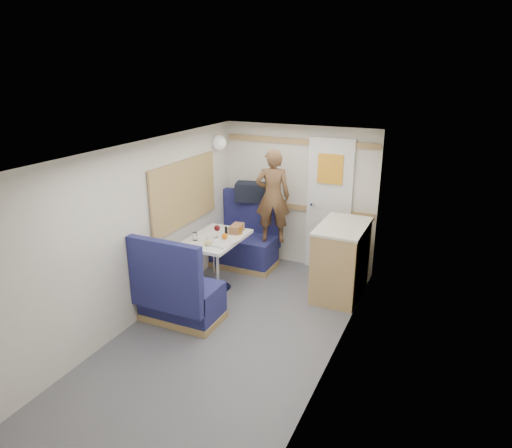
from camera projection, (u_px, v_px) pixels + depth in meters
The scene contains 26 objects.
floor at pixel (225, 341), 4.82m from camera, with size 4.50×4.50×0.00m, color #515156.
ceiling at pixel (220, 152), 4.16m from camera, with size 4.50×4.50×0.00m, color silver.
wall_back at pixel (299, 197), 6.42m from camera, with size 2.20×0.02×2.00m, color silver.
wall_left at pixel (133, 237), 4.92m from camera, with size 0.02×4.50×2.00m, color silver.
wall_right at pixel (331, 273), 4.06m from camera, with size 0.02×4.50×2.00m, color silver.
oak_trim_low at pixel (298, 207), 6.45m from camera, with size 2.15×0.02×0.08m, color olive.
oak_trim_high at pixel (300, 142), 6.15m from camera, with size 2.15×0.02×0.08m, color olive.
side_window at pixel (184, 193), 5.69m from camera, with size 0.04×1.30×0.72m, color #9FA98F.
rear_door at pixel (329, 203), 6.23m from camera, with size 0.62×0.12×1.86m.
dinette_table at pixel (216, 249), 5.74m from camera, with size 0.62×0.92×0.72m.
bench_far at pixel (246, 245), 6.57m from camera, with size 0.90×0.59×1.05m.
bench_near at pixel (179, 297), 5.09m from camera, with size 0.90×0.59×1.05m.
ledge at pixel (253, 202), 6.60m from camera, with size 0.90×0.14×0.04m, color olive.
dome_light at pixel (219, 143), 6.24m from camera, with size 0.20×0.20×0.20m, color white.
galley_counter at pixel (341, 259), 5.68m from camera, with size 0.57×0.92×0.92m.
person at pixel (273, 196), 6.12m from camera, with size 0.47×0.31×1.28m, color brown.
duffel_bag at pixel (255, 192), 6.54m from camera, with size 0.56×0.27×0.27m, color black.
tray at pixel (223, 242), 5.52m from camera, with size 0.27×0.36×0.02m, color white.
orange_fruit at pixel (225, 236), 5.58m from camera, with size 0.08×0.08×0.08m, color #D86009.
cheese_block at pixel (209, 243), 5.43m from camera, with size 0.09×0.05×0.03m, color #D9D17D.
wine_glass at pixel (217, 229), 5.63m from camera, with size 0.08×0.08×0.17m.
tumbler_left at pixel (195, 236), 5.58m from camera, with size 0.06×0.06×0.10m, color white.
beer_glass at pixel (240, 231), 5.79m from camera, with size 0.06×0.06×0.10m, color #945815.
pepper_grinder at pixel (226, 230), 5.80m from camera, with size 0.04×0.04×0.10m, color black.
salt_grinder at pixel (207, 238), 5.56m from camera, with size 0.03×0.03×0.09m, color white.
bread_loaf at pixel (237, 228), 5.86m from camera, with size 0.13×0.24×0.10m, color brown.
Camera 1 is at (2.02, -3.64, 2.75)m, focal length 32.00 mm.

